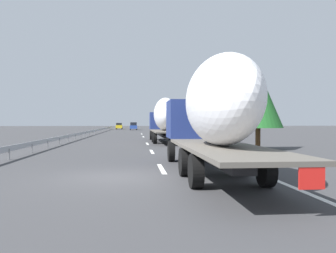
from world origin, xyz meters
The scene contains 18 objects.
ground_plane centered at (40.00, 0.00, 0.00)m, with size 260.00×260.00×0.00m, color #38383A.
lane_stripe_0 centered at (2.00, -1.80, 0.00)m, with size 3.20×0.20×0.01m, color white.
lane_stripe_1 centered at (10.63, -1.80, 0.00)m, with size 3.20×0.20×0.01m, color white.
lane_stripe_2 centered at (19.28, -1.80, 0.00)m, with size 3.20×0.20×0.01m, color white.
lane_stripe_3 centered at (34.48, -1.80, 0.00)m, with size 3.20×0.20×0.01m, color white.
lane_stripe_4 centered at (45.14, -1.80, 0.00)m, with size 3.20×0.20×0.01m, color white.
lane_stripe_5 centered at (47.06, -1.80, 0.00)m, with size 3.20×0.20×0.01m, color white.
edge_line_right centered at (45.00, -5.50, 0.00)m, with size 110.00×0.20×0.01m, color white.
truck_lead centered at (21.92, -3.60, 2.47)m, with size 13.94×2.55×4.35m.
truck_trailing centered at (0.12, -3.60, 2.43)m, with size 13.28×2.55×4.30m.
car_yellow_coupe centered at (85.30, 3.76, 0.90)m, with size 4.09×1.77×1.77m.
car_blue_sedan centered at (76.56, -0.30, 0.97)m, with size 4.57×1.86×1.95m.
road_sign centered at (44.83, -6.70, 2.32)m, with size 0.10×0.90×3.36m.
tree_0 centered at (11.85, -9.64, 3.74)m, with size 3.60×3.60×5.90m.
tree_1 centered at (80.47, -12.37, 4.01)m, with size 3.99×3.99×6.27m.
tree_2 centered at (49.37, -10.92, 3.97)m, with size 2.74×2.74×6.71m.
tree_3 centered at (60.62, -11.60, 4.00)m, with size 2.56×2.56×6.26m.
guardrail_median centered at (43.00, 6.00, 0.58)m, with size 94.00×0.10×0.76m.
Camera 1 is at (-12.86, -0.66, 2.01)m, focal length 37.19 mm.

